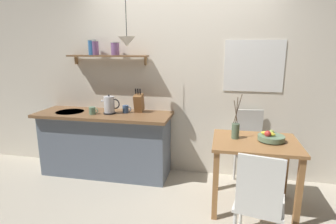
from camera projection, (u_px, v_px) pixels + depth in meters
ground_plane at (172, 191)px, 3.41m from camera, size 14.00×14.00×0.00m
back_wall at (196, 77)px, 3.68m from camera, size 6.80×0.11×2.70m
kitchen_counter at (106, 143)px, 3.81m from camera, size 1.83×0.63×0.88m
wall_shelf at (104, 52)px, 3.70m from camera, size 1.12×0.20×0.33m
dining_table at (255, 153)px, 2.93m from camera, size 0.89×0.71×0.78m
dining_chair_near at (259, 200)px, 2.27m from camera, size 0.48×0.51×0.94m
dining_chair_far at (250, 145)px, 3.51m from camera, size 0.44×0.44×0.97m
fruit_bowl at (271, 137)px, 2.89m from camera, size 0.27×0.27×0.12m
twig_vase at (235, 130)px, 2.97m from camera, size 0.09×0.08×0.49m
electric_kettle at (110, 105)px, 3.63m from camera, size 0.25×0.16×0.26m
knife_block at (139, 103)px, 3.71m from camera, size 0.11×0.18×0.33m
coffee_mug_by_sink at (93, 111)px, 3.61m from camera, size 0.13×0.08×0.10m
coffee_mug_spare at (126, 109)px, 3.69m from camera, size 0.12×0.08×0.10m
pendant_lamp at (127, 41)px, 3.28m from camera, size 0.21×0.21×0.60m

